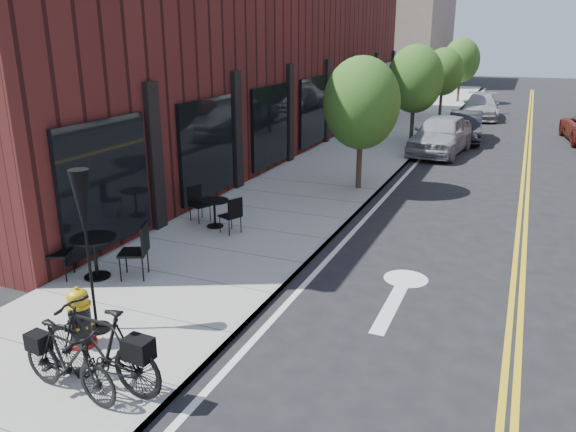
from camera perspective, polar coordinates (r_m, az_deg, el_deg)
The scene contains 17 objects.
ground at distance 8.92m, azimuth -5.60°, elevation -12.39°, with size 120.00×120.00×0.00m, color black.
sidewalk_near at distance 18.23m, azimuth 3.76°, elevation 3.93°, with size 4.00×70.00×0.12m, color #9E9B93.
building_near at distance 23.13m, azimuth -3.60°, elevation 15.57°, with size 5.00×28.00×7.00m, color #491A17.
bg_building_left at distance 55.96m, azimuth 11.32°, elevation 18.28°, with size 8.00×14.00×10.00m, color #726656.
tree_near_a at distance 16.42m, azimuth 7.48°, elevation 11.29°, with size 2.20×2.20×3.81m.
tree_near_b at distance 24.18m, azimuth 12.78°, elevation 13.42°, with size 2.30×2.30×3.98m.
tree_near_c at distance 32.07m, azimuth 15.49°, elevation 13.93°, with size 2.10×2.10×3.67m.
tree_near_d at distance 39.99m, azimuth 17.19°, elevation 14.87°, with size 2.40×2.40×4.11m.
fire_hydrant at distance 8.84m, azimuth -20.38°, elevation -9.67°, with size 0.51×0.51×0.93m.
bicycle_left at distance 7.72m, azimuth -18.59°, elevation -12.46°, with size 0.55×1.95×1.17m, color black.
bicycle_right at distance 7.74m, azimuth -21.45°, elevation -13.57°, with size 0.46×1.64×0.98m, color black.
bistro_set_b at distance 11.06m, azimuth -19.05°, elevation -3.40°, with size 1.96×1.22×1.04m.
bistro_set_c at distance 13.34m, azimuth -7.48°, elevation 0.68°, with size 1.61×0.99×0.86m.
patio_umbrella at distance 8.69m, azimuth -20.03°, elevation -0.17°, with size 0.41×0.41×2.55m.
parked_car_a at distance 22.80m, azimuth 15.28°, elevation 8.01°, with size 1.79×4.46×1.52m, color #A0A2A8.
parked_car_b at distance 25.94m, azimuth 17.55°, elevation 8.68°, with size 1.34×3.85×1.27m, color black.
parked_car_c at distance 33.18m, azimuth 19.02°, elevation 10.46°, with size 1.82×4.49×1.30m, color #A3A3A8.
Camera 1 is at (3.75, -6.71, 4.51)m, focal length 35.00 mm.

